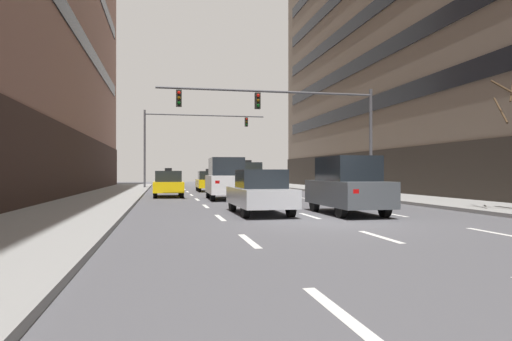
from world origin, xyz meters
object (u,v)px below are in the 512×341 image
taxi_driving_1 (208,181)px  car_driving_6 (260,192)px  car_driving_5 (347,186)px  taxi_driving_3 (248,177)px  car_driving_4 (232,177)px  car_driving_2 (226,179)px  traffic_signal_0 (295,114)px  traffic_signal_1 (182,133)px  taxi_driving_0 (168,184)px

taxi_driving_1 → car_driving_6: taxi_driving_1 is taller
taxi_driving_1 → car_driving_5: (2.89, -20.01, 0.23)m
car_driving_5 → taxi_driving_3: bearing=90.4°
car_driving_4 → car_driving_6: car_driving_4 is taller
car_driving_2 → traffic_signal_0: bearing=-17.8°
car_driving_4 → traffic_signal_1: 6.12m
taxi_driving_0 → taxi_driving_1: (3.12, 7.38, 0.00)m
car_driving_2 → taxi_driving_3: bearing=71.6°
taxi_driving_0 → taxi_driving_1: taxi_driving_1 is taller
taxi_driving_1 → car_driving_6: size_ratio=1.00×
traffic_signal_1 → taxi_driving_0: bearing=-95.8°
car_driving_5 → car_driving_6: 3.06m
car_driving_6 → traffic_signal_1: 26.36m
car_driving_6 → traffic_signal_0: bearing=64.9°
taxi_driving_0 → car_driving_5: (6.01, -12.63, 0.24)m
traffic_signal_1 → car_driving_5: bearing=-80.2°
car_driving_2 → car_driving_4: (2.95, 17.25, -0.11)m
taxi_driving_3 → traffic_signal_1: size_ratio=0.42×
taxi_driving_1 → car_driving_5: 20.22m
taxi_driving_0 → traffic_signal_1: 14.65m
car_driving_2 → traffic_signal_1: size_ratio=0.43×
car_driving_4 → car_driving_5: bearing=-89.9°
traffic_signal_1 → taxi_driving_1: bearing=-75.4°
taxi_driving_0 → car_driving_2: car_driving_2 is taller
taxi_driving_1 → traffic_signal_1: bearing=104.6°
traffic_signal_0 → car_driving_2: bearing=162.2°
taxi_driving_0 → traffic_signal_0: 8.78m
car_driving_5 → traffic_signal_0: (0.61, 8.31, 3.58)m
taxi_driving_3 → car_driving_5: bearing=-89.6°
traffic_signal_0 → traffic_signal_1: bearing=105.9°
car_driving_4 → traffic_signal_0: (0.64, -18.40, 3.57)m
traffic_signal_0 → taxi_driving_1: bearing=106.7°
car_driving_5 → taxi_driving_1: bearing=98.2°
taxi_driving_1 → car_driving_4: 7.29m
car_driving_4 → car_driving_5: 26.71m
taxi_driving_0 → traffic_signal_1: (1.41, 13.93, 4.31)m
taxi_driving_3 → car_driving_4: taxi_driving_3 is taller
taxi_driving_1 → car_driving_4: bearing=66.8°
taxi_driving_0 → car_driving_2: bearing=-46.2°
car_driving_5 → car_driving_4: bearing=90.1°
car_driving_6 → taxi_driving_1: bearing=89.7°
taxi_driving_0 → traffic_signal_1: size_ratio=0.38×
taxi_driving_1 → traffic_signal_0: traffic_signal_0 is taller
taxi_driving_0 → car_driving_5: car_driving_5 is taller
car_driving_5 → traffic_signal_1: (-4.60, 26.56, 4.08)m
car_driving_2 → car_driving_6: size_ratio=1.12×
taxi_driving_3 → car_driving_6: bearing=-99.4°
taxi_driving_1 → traffic_signal_1: size_ratio=0.38×
car_driving_2 → car_driving_5: 9.92m
taxi_driving_1 → car_driving_4: car_driving_4 is taller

